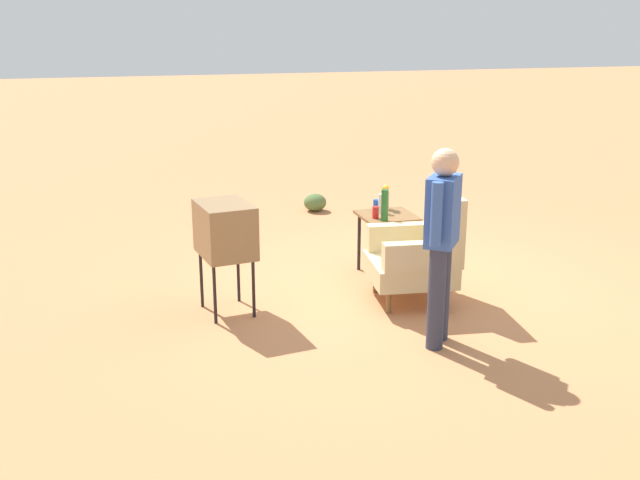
% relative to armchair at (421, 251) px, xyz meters
% --- Properties ---
extents(ground_plane, '(60.00, 60.00, 0.00)m').
position_rel_armchair_xyz_m(ground_plane, '(-0.31, -0.01, -0.50)').
color(ground_plane, '#C17A4C').
extents(armchair, '(0.86, 0.87, 1.06)m').
position_rel_armchair_xyz_m(armchair, '(0.00, 0.00, 0.00)').
color(armchair, brown).
rests_on(armchair, ground).
extents(side_table, '(0.56, 0.56, 0.65)m').
position_rel_armchair_xyz_m(side_table, '(-0.80, -0.03, 0.06)').
color(side_table, black).
rests_on(side_table, ground).
extents(tv_on_stand, '(0.65, 0.52, 1.03)m').
position_rel_armchair_xyz_m(tv_on_stand, '(-0.22, -1.81, 0.28)').
color(tv_on_stand, black).
rests_on(tv_on_stand, ground).
extents(person_standing, '(0.47, 0.39, 1.64)m').
position_rel_armchair_xyz_m(person_standing, '(0.96, -0.25, 0.44)').
color(person_standing, '#2D3347').
rests_on(person_standing, ground).
extents(soda_can_blue, '(0.07, 0.07, 0.12)m').
position_rel_armchair_xyz_m(soda_can_blue, '(-0.98, -0.09, 0.22)').
color(soda_can_blue, blue).
rests_on(soda_can_blue, side_table).
extents(bottle_wine_green, '(0.07, 0.07, 0.32)m').
position_rel_armchair_xyz_m(bottle_wine_green, '(-0.58, -0.15, 0.32)').
color(bottle_wine_green, '#1E5623').
rests_on(bottle_wine_green, side_table).
extents(soda_can_red, '(0.07, 0.07, 0.12)m').
position_rel_armchair_xyz_m(soda_can_red, '(-0.69, -0.20, 0.22)').
color(soda_can_red, red).
rests_on(soda_can_red, side_table).
extents(bottle_short_clear, '(0.06, 0.06, 0.20)m').
position_rel_armchair_xyz_m(bottle_short_clear, '(-0.89, -0.07, 0.26)').
color(bottle_short_clear, silver).
rests_on(bottle_short_clear, side_table).
extents(flower_vase, '(0.15, 0.10, 0.27)m').
position_rel_armchair_xyz_m(flower_vase, '(-1.03, 0.03, 0.30)').
color(flower_vase, silver).
rests_on(flower_vase, side_table).
extents(shrub_near, '(0.32, 0.32, 0.25)m').
position_rel_armchair_xyz_m(shrub_near, '(-3.64, -0.01, -0.38)').
color(shrub_near, '#516B38').
rests_on(shrub_near, ground).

